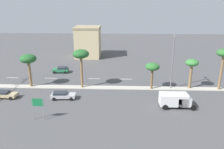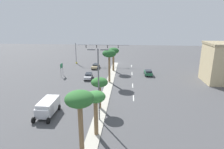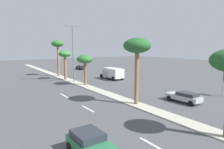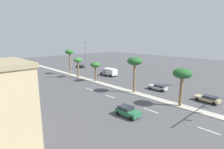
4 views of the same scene
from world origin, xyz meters
The scene contains 14 objects.
ground_plane centered at (0.00, 32.26, 0.00)m, with size 160.00×160.00×0.00m, color #4C4C4F.
median_curb centered at (0.00, 41.48, 0.06)m, with size 1.80×82.95×0.12m, color #B7B2A3.
lane_stripe_front centered at (-5.49, 12.92, 0.01)m, with size 0.20×2.80×0.01m, color silver.
lane_stripe_leading centered at (-5.49, 22.99, 0.01)m, with size 0.20×2.80×0.01m, color silver.
lane_stripe_mid centered at (-5.49, 30.26, 0.01)m, with size 0.20×2.80×0.01m, color silver.
palm_tree_center centered at (0.07, 21.18, 6.75)m, with size 3.21×3.21×7.80m.
palm_tree_outboard centered at (0.35, 35.17, 4.52)m, with size 2.79×2.79×5.34m.
palm_tree_inboard centered at (-0.30, 42.90, 5.00)m, with size 2.53×2.53×5.97m.
palm_tree_near centered at (0.22, 48.52, 7.05)m, with size 2.79×2.79×8.17m.
street_lamp_outboard centered at (-0.13, 39.08, 6.33)m, with size 2.90×0.24×10.71m.
sedan_black_left centered at (10.44, 58.10, 0.71)m, with size 2.08×3.96×1.29m.
sedan_silver_leading centered at (5.69, 18.57, 0.72)m, with size 2.02×4.42×1.32m.
sedan_green_rear centered at (-9.81, 14.28, 0.79)m, with size 2.07×3.84×1.48m.
box_truck centered at (8.24, 38.18, 1.31)m, with size 2.53×5.74×2.36m.
Camera 3 is at (-15.44, 3.57, 6.98)m, focal length 32.11 mm.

